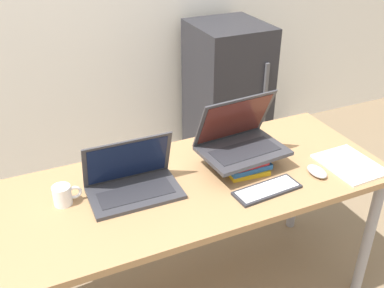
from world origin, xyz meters
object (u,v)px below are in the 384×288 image
mouse (317,171)px  notepad (350,164)px  laptop_left (133,182)px  book_stack (241,158)px  mini_fridge (227,96)px  laptop_on_books (240,140)px  mug (63,195)px  wireless_keyboard (267,190)px

mouse → notepad: bearing=-0.7°
laptop_left → book_stack: size_ratio=1.35×
book_stack → laptop_left: bearing=179.5°
book_stack → notepad: book_stack is taller
laptop_left → mini_fridge: mini_fridge is taller
laptop_on_books → mug: (-0.76, 0.03, -0.08)m
laptop_on_books → notepad: bearing=-25.4°
wireless_keyboard → laptop_left: bearing=155.6°
laptop_left → book_stack: (0.50, -0.00, -0.01)m
mug → laptop_left: bearing=-7.1°
book_stack → wireless_keyboard: bearing=-90.5°
wireless_keyboard → laptop_on_books: bearing=90.8°
book_stack → mug: bearing=177.2°
laptop_on_books → wireless_keyboard: (0.00, -0.23, -0.12)m
wireless_keyboard → mouse: (0.26, 0.02, 0.01)m
book_stack → mug: mug is taller
mini_fridge → mouse: bearing=-102.1°
laptop_left → mini_fridge: bearing=47.1°
laptop_left → mini_fridge: size_ratio=0.36×
laptop_left → book_stack: bearing=-0.5°
wireless_keyboard → notepad: 0.44m
book_stack → laptop_on_books: 0.09m
laptop_left → mug: bearing=172.9°
laptop_left → mug: 0.27m
wireless_keyboard → mug: mug is taller
laptop_left → book_stack: 0.50m
mug → mini_fridge: 1.73m
mug → mouse: bearing=-13.3°
laptop_on_books → mug: 0.77m
laptop_left → wireless_keyboard: laptop_left is taller
mouse → notepad: (0.18, -0.00, -0.01)m
laptop_on_books → wireless_keyboard: size_ratio=1.29×
mug → laptop_on_books: bearing=-2.4°
wireless_keyboard → mini_fridge: bearing=67.9°
book_stack → mini_fridge: mini_fridge is taller
notepad → mini_fridge: bearing=85.5°
laptop_on_books → wireless_keyboard: bearing=-89.2°
laptop_left → laptop_on_books: (0.49, 0.00, 0.08)m
laptop_left → book_stack: laptop_left is taller
book_stack → mini_fridge: (0.55, 1.13, -0.25)m
book_stack → mouse: book_stack is taller
laptop_left → laptop_on_books: laptop_on_books is taller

